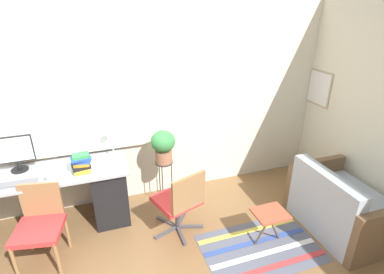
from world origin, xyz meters
The scene contains 16 objects.
ground_plane centered at (0.00, 0.00, 0.00)m, with size 14.00×14.00×0.00m, color brown.
wall_back_with_window centered at (0.00, 0.72, 1.35)m, with size 9.00×0.12×2.70m.
wall_right_with_picture centered at (3.36, 0.00, 1.35)m, with size 0.08×9.00×2.70m.
desk centered at (-0.61, 0.32, 0.42)m, with size 2.12×0.64×0.78m.
monitor centered at (-0.74, 0.48, 1.00)m, with size 0.38×0.19×0.43m.
keyboard centered at (-0.74, 0.16, 0.79)m, with size 0.43×0.11×0.02m.
mouse centered at (-0.45, 0.17, 0.79)m, with size 0.04×0.06×0.03m.
desk_lamp centered at (0.32, 0.45, 1.04)m, with size 0.14×0.14×0.42m.
book_stack centered at (-0.06, 0.22, 0.88)m, with size 0.23×0.19×0.22m.
desk_chair_wooden centered at (-0.53, -0.18, 0.47)m, with size 0.53×0.54×0.85m.
office_chair_swivel centered at (0.96, -0.24, 0.45)m, with size 0.62×0.61×0.86m.
couch_loveseat centered at (2.82, -0.80, 0.29)m, with size 0.84×1.17×0.82m.
plant_stand centered at (0.93, 0.37, 0.56)m, with size 0.23×0.23×0.65m.
potted_plant centered at (0.93, 0.37, 0.89)m, with size 0.31×0.31×0.43m.
floor_rug_striped centered at (1.74, -0.80, 0.00)m, with size 1.32×0.85×0.01m.
folding_stool centered at (1.86, -0.73, 0.37)m, with size 0.37×0.31×0.42m.
Camera 1 is at (0.18, -2.99, 2.55)m, focal length 28.00 mm.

